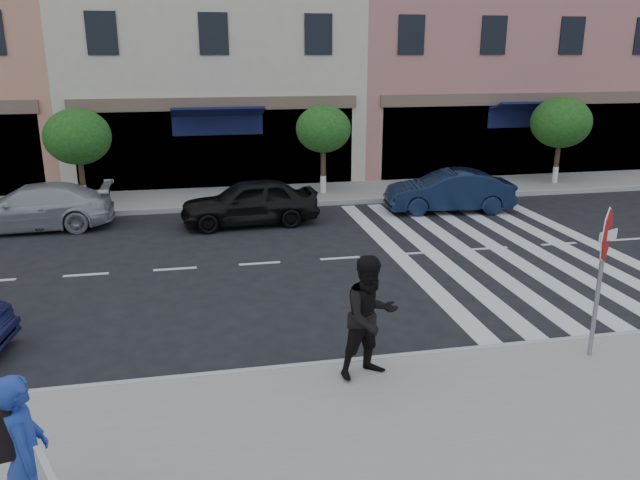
{
  "coord_description": "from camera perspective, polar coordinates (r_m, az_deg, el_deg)",
  "views": [
    {
      "loc": [
        -1.42,
        -10.27,
        4.92
      ],
      "look_at": [
        0.9,
        1.11,
        1.4
      ],
      "focal_mm": 35.0,
      "sensor_mm": 36.0,
      "label": 1
    }
  ],
  "objects": [
    {
      "name": "sidewalk_far",
      "position": [
        21.86,
        -7.55,
        3.91
      ],
      "size": [
        60.0,
        3.0,
        0.15
      ],
      "primitive_type": "cube",
      "color": "gray",
      "rests_on": "ground"
    },
    {
      "name": "street_tree_c",
      "position": [
        21.68,
        0.31,
        10.07
      ],
      "size": [
        1.9,
        1.9,
        3.04
      ],
      "color": "#473323",
      "rests_on": "sidewalk_far"
    },
    {
      "name": "building_east_mid",
      "position": [
        30.22,
        14.63,
        19.35
      ],
      "size": [
        13.0,
        9.0,
        13.0
      ],
      "primitive_type": "cube",
      "color": "#AB6F65",
      "rests_on": "ground"
    },
    {
      "name": "ground",
      "position": [
        11.47,
        -3.34,
        -8.55
      ],
      "size": [
        120.0,
        120.0,
        0.0
      ],
      "primitive_type": "plane",
      "color": "black",
      "rests_on": "ground"
    },
    {
      "name": "car_far_right",
      "position": [
        20.33,
        11.71,
        4.4
      ],
      "size": [
        4.12,
        1.84,
        1.31
      ],
      "primitive_type": "imported",
      "rotation": [
        0.0,
        0.0,
        -1.69
      ],
      "color": "#0D1931",
      "rests_on": "ground"
    },
    {
      "name": "building_centre",
      "position": [
        27.29,
        -10.1,
        17.83
      ],
      "size": [
        11.0,
        9.0,
        11.0
      ],
      "primitive_type": "cube",
      "color": "beige",
      "rests_on": "ground"
    },
    {
      "name": "car_far_mid",
      "position": [
        18.46,
        -6.46,
        3.48
      ],
      "size": [
        4.1,
        1.86,
        1.36
      ],
      "primitive_type": "imported",
      "rotation": [
        0.0,
        0.0,
        -1.51
      ],
      "color": "black",
      "rests_on": "ground"
    },
    {
      "name": "street_tree_ea",
      "position": [
        25.11,
        21.17,
        9.97
      ],
      "size": [
        2.2,
        2.2,
        3.19
      ],
      "color": "#473323",
      "rests_on": "sidewalk_far"
    },
    {
      "name": "photographer",
      "position": [
        7.17,
        -25.28,
        -17.5
      ],
      "size": [
        0.56,
        0.74,
        1.82
      ],
      "primitive_type": "imported",
      "rotation": [
        0.0,
        0.0,
        1.78
      ],
      "color": "navy",
      "rests_on": "sidewalk_near"
    },
    {
      "name": "street_tree_wb",
      "position": [
        21.53,
        -21.28,
        8.76
      ],
      "size": [
        2.1,
        2.1,
        3.06
      ],
      "color": "#473323",
      "rests_on": "sidewalk_far"
    },
    {
      "name": "sidewalk_near",
      "position": [
        8.24,
        0.66,
        -19.12
      ],
      "size": [
        60.0,
        4.5,
        0.15
      ],
      "primitive_type": "cube",
      "color": "gray",
      "rests_on": "ground"
    },
    {
      "name": "car_far_left",
      "position": [
        19.66,
        -24.79,
        2.73
      ],
      "size": [
        4.46,
        1.86,
        1.29
      ],
      "primitive_type": "imported",
      "rotation": [
        0.0,
        0.0,
        -1.56
      ],
      "color": "#A0A1A6",
      "rests_on": "ground"
    },
    {
      "name": "walker",
      "position": [
        9.43,
        4.63,
        -7.03
      ],
      "size": [
        1.11,
        0.97,
        1.92
      ],
      "primitive_type": "imported",
      "rotation": [
        0.0,
        0.0,
        0.31
      ],
      "color": "black",
      "rests_on": "sidewalk_near"
    },
    {
      "name": "stop_sign",
      "position": [
        10.64,
        24.57,
        -0.81
      ],
      "size": [
        0.82,
        0.38,
        2.5
      ],
      "rotation": [
        0.0,
        0.0,
        0.41
      ],
      "color": "gray",
      "rests_on": "sidewalk_near"
    }
  ]
}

